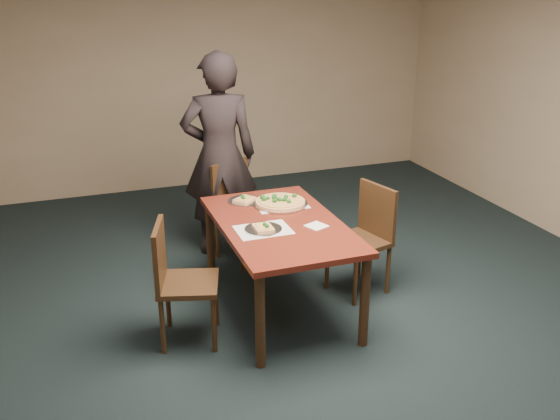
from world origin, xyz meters
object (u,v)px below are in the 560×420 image
object	(u,v)px
chair_far	(238,205)
slice_plate_near	(263,228)
dining_table	(280,233)
chair_left	(177,276)
pizza_pan	(280,202)
slice_plate_far	(245,200)
chair_right	(366,232)
diner	(219,156)

from	to	relation	value
chair_far	slice_plate_near	bearing A→B (deg)	-120.63
chair_far	dining_table	bearing A→B (deg)	-112.36
chair_far	chair_left	world-z (taller)	same
chair_left	pizza_pan	size ratio (longest dim) A/B	2.03
chair_far	slice_plate_far	world-z (taller)	chair_far
chair_far	pizza_pan	distance (m)	0.77
slice_plate_far	slice_plate_near	bearing A→B (deg)	-94.16
chair_far	chair_left	xyz separation A→B (m)	(-0.81, -1.23, 0.00)
dining_table	pizza_pan	world-z (taller)	pizza_pan
slice_plate_far	chair_right	bearing A→B (deg)	-25.92
pizza_pan	slice_plate_far	world-z (taller)	pizza_pan
chair_right	slice_plate_near	size ratio (longest dim) A/B	3.25
dining_table	chair_left	world-z (taller)	chair_left
chair_right	slice_plate_far	bearing A→B (deg)	-130.67
chair_right	pizza_pan	distance (m)	0.76
dining_table	chair_right	bearing A→B (deg)	6.27
chair_far	pizza_pan	xyz separation A→B (m)	(0.16, -0.71, 0.26)
dining_table	chair_right	world-z (taller)	chair_right
slice_plate_near	slice_plate_far	xyz separation A→B (m)	(0.05, 0.63, -0.00)
chair_far	chair_right	size ratio (longest dim) A/B	1.00
pizza_pan	slice_plate_far	bearing A→B (deg)	145.99
chair_left	pizza_pan	world-z (taller)	chair_left
slice_plate_far	pizza_pan	bearing A→B (deg)	-34.01
slice_plate_near	pizza_pan	bearing A→B (deg)	57.26
dining_table	chair_far	size ratio (longest dim) A/B	1.65
chair_right	slice_plate_near	world-z (taller)	chair_right
diner	pizza_pan	size ratio (longest dim) A/B	4.24
chair_far	slice_plate_far	size ratio (longest dim) A/B	3.25
diner	pizza_pan	distance (m)	0.95
dining_table	chair_far	world-z (taller)	chair_far
diner	slice_plate_far	xyz separation A→B (m)	(0.02, -0.72, -0.19)
chair_far	chair_left	size ratio (longest dim) A/B	1.00
chair_far	slice_plate_far	distance (m)	0.60
chair_right	slice_plate_far	world-z (taller)	chair_right
chair_left	diner	distance (m)	1.64
dining_table	chair_left	xyz separation A→B (m)	(-0.84, -0.17, -0.14)
chair_far	slice_plate_far	bearing A→B (deg)	-123.76
chair_right	chair_left	bearing A→B (deg)	-95.93
chair_right	slice_plate_near	distance (m)	1.01
chair_right	diner	size ratio (longest dim) A/B	0.48
pizza_pan	slice_plate_far	distance (m)	0.30
chair_left	diner	world-z (taller)	diner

